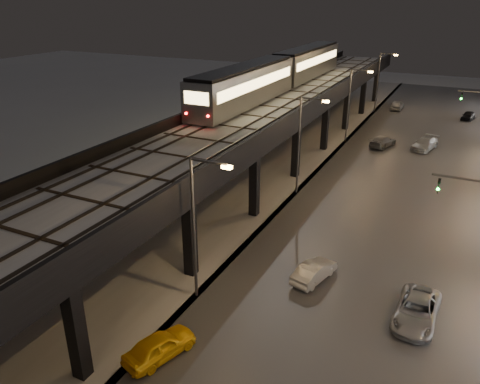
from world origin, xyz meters
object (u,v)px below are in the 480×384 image
at_px(subway_train, 281,72).
at_px(car_far_white, 397,105).
at_px(car_near_white, 314,272).
at_px(car_mid_dark, 383,142).
at_px(car_onc_white, 425,144).
at_px(car_onc_dark, 416,311).
at_px(car_onc_red, 468,116).
at_px(car_taxi, 160,347).

distance_m(subway_train, car_far_white, 27.55).
bearing_deg(car_near_white, subway_train, -50.15).
bearing_deg(car_mid_dark, car_onc_white, -151.37).
bearing_deg(car_onc_dark, subway_train, 126.57).
distance_m(car_near_white, car_onc_white, 32.51).
xyz_separation_m(car_near_white, car_onc_red, (7.41, 50.11, -0.00)).
distance_m(car_near_white, car_mid_dark, 31.30).
bearing_deg(car_mid_dark, car_onc_dark, 119.38).
bearing_deg(subway_train, car_onc_dark, -55.83).
distance_m(car_taxi, car_onc_dark, 14.27).
bearing_deg(car_onc_white, car_near_white, -81.27).
bearing_deg(car_mid_dark, car_far_white, -69.78).
bearing_deg(car_far_white, car_mid_dark, 94.29).
xyz_separation_m(car_far_white, car_onc_white, (6.33, -20.08, -0.04)).
xyz_separation_m(car_taxi, car_onc_white, (8.19, 42.47, 0.02)).
bearing_deg(subway_train, car_onc_red, 45.96).
distance_m(car_near_white, car_onc_red, 50.65).
xyz_separation_m(car_mid_dark, car_onc_red, (8.84, 18.84, -0.03)).
relative_size(car_far_white, car_onc_dark, 0.89).
relative_size(car_mid_dark, car_onc_white, 0.94).
height_order(car_far_white, car_onc_white, car_far_white).
bearing_deg(car_near_white, car_onc_red, -84.47).
xyz_separation_m(car_taxi, car_far_white, (1.86, 62.55, 0.06)).
height_order(car_taxi, car_onc_red, car_taxi).
bearing_deg(car_onc_white, car_far_white, 122.06).
relative_size(car_near_white, car_onc_red, 1.04).
xyz_separation_m(car_far_white, car_onc_dark, (9.46, -53.85, -0.06)).
distance_m(car_far_white, car_onc_white, 21.05).
relative_size(car_onc_white, car_onc_red, 1.31).
relative_size(car_taxi, car_onc_white, 0.83).
distance_m(subway_train, car_onc_white, 19.19).
distance_m(subway_train, car_near_white, 32.39).
height_order(car_onc_white, car_onc_red, car_onc_white).
height_order(car_near_white, car_onc_red, car_near_white).
xyz_separation_m(car_mid_dark, car_far_white, (-1.61, 21.15, 0.08)).
height_order(car_far_white, car_onc_dark, car_far_white).
height_order(car_onc_dark, car_onc_red, car_onc_dark).
bearing_deg(car_onc_dark, car_far_white, 102.36).
xyz_separation_m(car_onc_dark, car_onc_red, (0.98, 51.55, -0.05)).
relative_size(car_far_white, car_onc_red, 1.17).
height_order(subway_train, car_near_white, subway_train).
relative_size(subway_train, car_mid_dark, 8.79).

